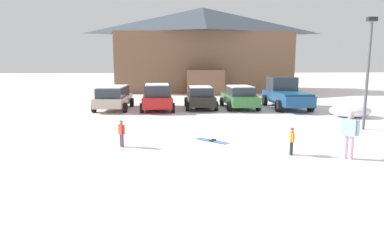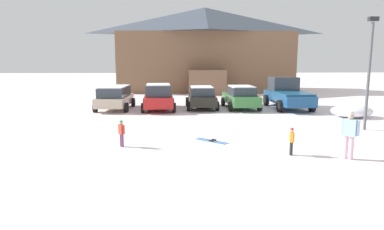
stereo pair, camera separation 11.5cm
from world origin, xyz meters
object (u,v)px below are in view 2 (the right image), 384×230
Objects in this scene: ski_lodge at (205,49)px; pickup_truck at (287,94)px; parked_red_sedan at (158,97)px; plowed_snow_pile at (352,111)px; lamp_post at (369,67)px; parked_beige_suv at (115,97)px; parked_green_coupe at (241,97)px; parked_black_sedan at (202,97)px; skier_child_in_orange_jacket at (292,140)px; skier_adult_in_blue_parka at (350,132)px; skier_child_in_red_jacket at (122,132)px; pair_of_skis at (212,141)px.

ski_lodge is 15.56m from pickup_truck.
parked_red_sedan is 12.19m from plowed_snow_pile.
plowed_snow_pile is at bearing 70.98° from lamp_post.
parked_beige_suv is 0.97× the size of parked_green_coupe.
parked_red_sedan is at bearing -106.58° from ski_lodge.
parked_red_sedan is at bearing -168.78° from parked_black_sedan.
parked_black_sedan is 9.62m from plowed_snow_pile.
parked_red_sedan is 0.98× the size of parked_green_coupe.
plowed_snow_pile is (7.19, -18.52, -4.17)m from ski_lodge.
pickup_truck is at bearing 72.55° from skier_child_in_orange_jacket.
parked_black_sedan is at bearing 100.64° from skier_child_in_orange_jacket.
parked_beige_suv is at bearing 128.92° from skier_adult_in_blue_parka.
lamp_post reaches higher than skier_adult_in_blue_parka.
parked_red_sedan is 4.49× the size of skier_child_in_orange_jacket.
parked_beige_suv is at bearing 173.85° from parked_red_sedan.
parked_red_sedan is 9.04m from pickup_truck.
parked_black_sedan is at bearing -95.76° from ski_lodge.
skier_child_in_red_jacket is at bearing -153.22° from plowed_snow_pile.
parked_green_coupe is (2.75, -0.18, 0.02)m from parked_black_sedan.
ski_lodge is 4.28× the size of parked_beige_suv.
parked_red_sedan is 4.24× the size of skier_child_in_red_jacket.
ski_lodge reaches higher than plowed_snow_pile.
pickup_truck reaches higher than parked_beige_suv.
skier_child_in_orange_jacket is 0.94× the size of skier_child_in_red_jacket.
skier_child_in_orange_jacket is at bearing -88.20° from ski_lodge.
lamp_post is at bearing 13.43° from skier_child_in_red_jacket.
parked_black_sedan is at bearing 153.96° from plowed_snow_pile.
pair_of_skis is at bearing 11.01° from skier_child_in_red_jacket.
skier_adult_in_blue_parka is at bearing -18.81° from skier_child_in_orange_jacket.
pickup_truck is at bearing 122.54° from plowed_snow_pile.
parked_beige_suv is 10.51m from skier_child_in_red_jacket.
lamp_post is (1.34, -7.73, 2.04)m from pickup_truck.
skier_child_in_red_jacket is (-6.26, 1.51, 0.03)m from skier_child_in_orange_jacket.
parked_green_coupe reaches higher than skier_child_in_red_jacket.
pair_of_skis is 0.55× the size of plowed_snow_pile.
ski_lodge reaches higher than parked_beige_suv.
ski_lodge is 7.77× the size of plowed_snow_pile.
plowed_snow_pile is at bearing 26.78° from skier_child_in_red_jacket.
parked_red_sedan is (-4.43, -14.89, -3.66)m from ski_lodge.
plowed_snow_pile is at bearing -68.77° from ski_lodge.
ski_lodge is at bearing 104.98° from lamp_post.
pair_of_skis is (3.64, 0.71, -0.57)m from skier_child_in_red_jacket.
parked_green_coupe is (1.30, -14.47, -3.73)m from ski_lodge.
ski_lodge is at bearing 85.77° from pair_of_skis.
parked_black_sedan is 0.79× the size of lamp_post.
pickup_truck is 12.54m from skier_child_in_orange_jacket.
skier_child_in_red_jacket is 0.63× the size of skier_adult_in_blue_parka.
ski_lodge reaches higher than skier_child_in_red_jacket.
parked_green_coupe reaches higher than parked_black_sedan.
skier_adult_in_blue_parka reaches higher than parked_green_coupe.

